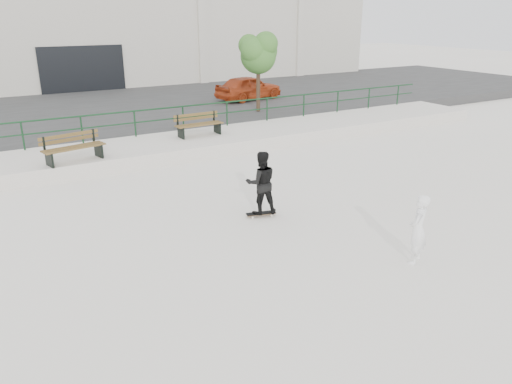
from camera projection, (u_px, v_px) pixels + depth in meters
ground at (329, 249)px, 11.31m from camera, size 120.00×120.00×0.00m
ledge at (173, 147)px, 18.93m from camera, size 30.00×3.00×0.50m
parking_strip at (112, 111)px, 25.82m from camera, size 60.00×14.00×0.50m
railing at (159, 115)px, 19.65m from camera, size 28.00×0.06×1.03m
commercial_building at (53, 20)px, 35.70m from camera, size 44.20×16.33×8.00m
bench_left at (73, 148)px, 16.05m from camera, size 2.05×0.97×0.91m
bench_right at (199, 125)px, 19.46m from camera, size 1.91×0.61×0.87m
tree at (259, 52)px, 23.50m from camera, size 2.11×1.88×3.75m
red_car at (249, 87)px, 27.45m from camera, size 4.15×2.33×1.33m
skateboard at (261, 214)px, 13.11m from camera, size 0.81×0.39×0.09m
standing_skater at (261, 183)px, 12.82m from camera, size 0.96×0.85×1.67m
seated_skater at (418, 229)px, 10.46m from camera, size 0.66×0.59×1.53m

